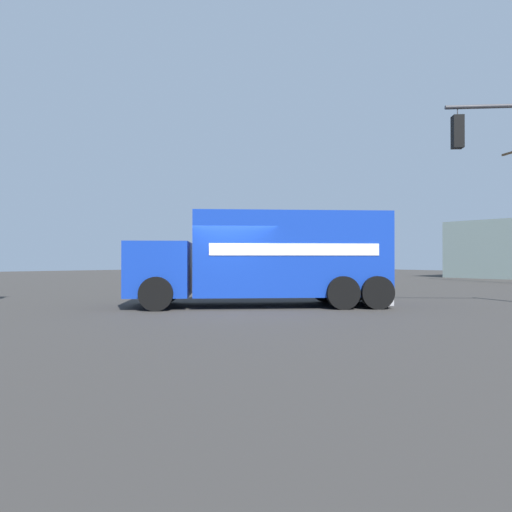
% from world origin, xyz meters
% --- Properties ---
extents(ground_plane, '(100.00, 100.00, 0.00)m').
position_xyz_m(ground_plane, '(0.00, 0.00, 0.00)').
color(ground_plane, '#33302D').
extents(delivery_truck, '(6.89, 8.03, 2.99)m').
position_xyz_m(delivery_truck, '(0.19, 1.49, 1.55)').
color(delivery_truck, '#1438AD').
rests_on(delivery_truck, ground).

